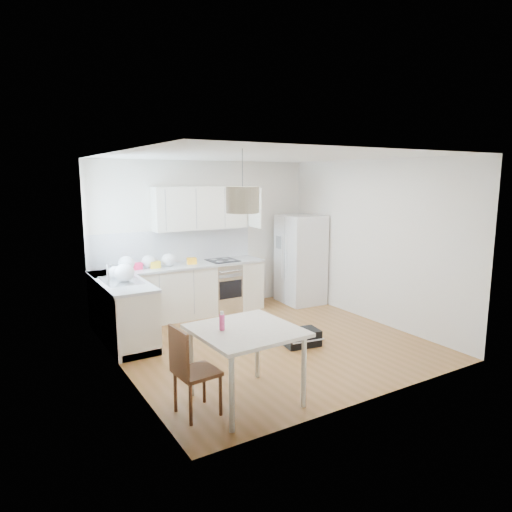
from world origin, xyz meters
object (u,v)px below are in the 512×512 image
Objects in this scene: refrigerator at (301,259)px; dining_table at (246,337)px; dining_chair at (197,370)px; gym_bag at (301,338)px.

dining_table is at bearing -130.97° from refrigerator.
gym_bag is (2.08, 1.00, -0.36)m from dining_chair.
refrigerator is at bearing 42.84° from dining_table.
dining_table is 0.61m from dining_chair.
gym_bag is at bearing 31.74° from dining_table.
dining_chair is at bearing -145.45° from gym_bag.
refrigerator reaches higher than dining_chair.
refrigerator is at bearing 62.66° from gym_bag.
dining_chair is 2.33m from gym_bag.
dining_chair reaches higher than gym_bag.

